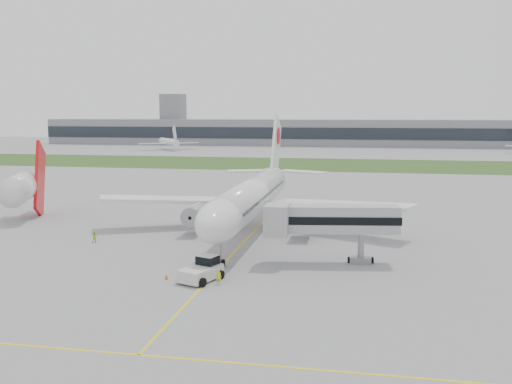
% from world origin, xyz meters
% --- Properties ---
extents(ground, '(600.00, 600.00, 0.00)m').
position_xyz_m(ground, '(0.00, 0.00, 0.00)').
color(ground, gray).
rests_on(ground, ground).
extents(apron_markings, '(70.00, 70.00, 0.04)m').
position_xyz_m(apron_markings, '(0.00, -5.00, 0.00)').
color(apron_markings, yellow).
rests_on(apron_markings, ground).
extents(grass_strip, '(600.00, 50.00, 0.02)m').
position_xyz_m(grass_strip, '(0.00, 120.00, 0.01)').
color(grass_strip, '#324B1C').
rests_on(grass_strip, ground).
extents(terminal_building, '(320.00, 22.30, 14.00)m').
position_xyz_m(terminal_building, '(0.00, 229.87, 7.00)').
color(terminal_building, gray).
rests_on(terminal_building, ground).
extents(control_tower, '(12.00, 12.00, 56.00)m').
position_xyz_m(control_tower, '(-90.00, 232.00, 0.00)').
color(control_tower, gray).
rests_on(control_tower, ground).
extents(airliner, '(48.13, 53.95, 17.88)m').
position_xyz_m(airliner, '(0.00, 4.87, 5.66)').
color(airliner, silver).
rests_on(airliner, ground).
extents(pushback_tug, '(4.63, 5.58, 2.52)m').
position_xyz_m(pushback_tug, '(-0.61, -20.59, 1.16)').
color(pushback_tug, silver).
rests_on(pushback_tug, ground).
extents(jet_bridge, '(15.69, 6.58, 7.30)m').
position_xyz_m(jet_bridge, '(12.13, -11.54, 5.40)').
color(jet_bridge, '#ACABAE').
rests_on(jet_bridge, ground).
extents(safety_cone_left, '(0.41, 0.41, 0.57)m').
position_xyz_m(safety_cone_left, '(-4.57, -21.04, 0.28)').
color(safety_cone_left, '#D8550B').
rests_on(safety_cone_left, ground).
extents(safety_cone_right, '(0.37, 0.37, 0.51)m').
position_xyz_m(safety_cone_right, '(1.35, -19.21, 0.26)').
color(safety_cone_right, '#D8550B').
rests_on(safety_cone_right, ground).
extents(ground_crew_near, '(0.62, 0.42, 1.67)m').
position_xyz_m(ground_crew_near, '(1.50, -21.86, 0.84)').
color(ground_crew_near, yellow).
rests_on(ground_crew_near, ground).
extents(ground_crew_far, '(0.98, 0.95, 1.59)m').
position_xyz_m(ground_crew_far, '(-20.28, -6.09, 0.79)').
color(ground_crew_far, '#91DA24').
rests_on(ground_crew_far, ground).
extents(neighbor_aircraft, '(8.15, 17.17, 13.91)m').
position_xyz_m(neighbor_aircraft, '(-39.75, 7.32, 5.51)').
color(neighbor_aircraft, red).
rests_on(neighbor_aircraft, ground).
extents(distant_aircraft_left, '(38.71, 37.85, 11.17)m').
position_xyz_m(distant_aircraft_left, '(-75.55, 182.57, 0.00)').
color(distant_aircraft_left, silver).
rests_on(distant_aircraft_left, ground).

